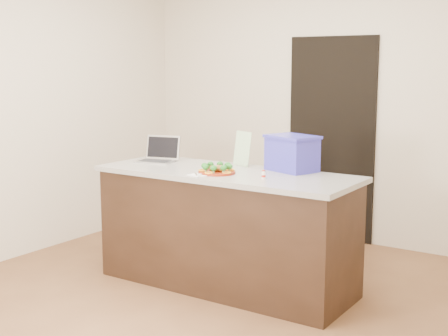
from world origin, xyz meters
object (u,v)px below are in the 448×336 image
Objects in this scene: island at (226,229)px; napkin at (200,175)px; plate at (217,172)px; blue_box at (292,153)px; laptop at (159,155)px; yogurt_bottle at (264,175)px; chair at (277,208)px.

napkin is at bearing -104.13° from island.
blue_box is (0.42, 0.41, 0.13)m from plate.
laptop reaches higher than plate.
island is 14.87× the size of napkin.
yogurt_bottle is at bearing 0.42° from plate.
yogurt_bottle is 0.08× the size of chair.
laptop is at bearing 169.65° from yogurt_bottle.
yogurt_bottle reaches higher than chair.
chair is at bearing 113.03° from yogurt_bottle.
chair is (0.75, 0.71, -0.51)m from laptop.
chair is (0.08, 1.05, -0.45)m from napkin.
yogurt_bottle is (0.40, -0.12, 0.48)m from island.
chair is (0.01, 0.92, -0.46)m from plate.
laptop is at bearing 173.10° from island.
blue_box reaches higher than chair.
chair is at bearing 148.04° from blue_box.
blue_box is 0.54× the size of chair.
napkin is 0.40× the size of laptop.
plate is at bearing -115.98° from blue_box.
yogurt_bottle is at bearing -72.55° from blue_box.
yogurt_bottle reaches higher than plate.
blue_box reaches higher than island.
blue_box is (0.41, 0.29, 0.60)m from island.
blue_box reaches higher than napkin.
island is at bearing 87.94° from plate.
island is at bearing -74.48° from chair.
island is 5.96× the size of laptop.
island is at bearing -20.82° from laptop.
napkin is 2.18× the size of yogurt_bottle.
laptop is at bearing 152.80° from napkin.
plate is at bearing -74.65° from chair.
plate is 0.60m from blue_box.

